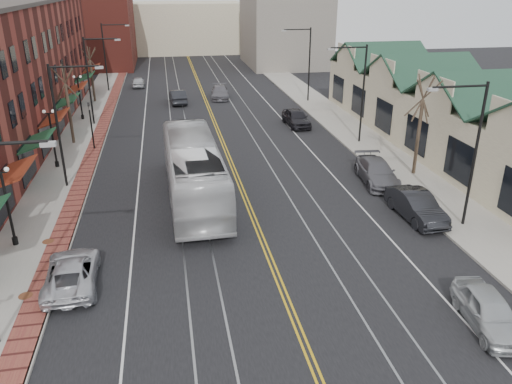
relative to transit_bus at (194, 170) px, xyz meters
name	(u,v)px	position (x,y,z in m)	size (l,w,h in m)	color
ground	(291,312)	(3.16, -12.74, -1.89)	(160.00, 160.00, 0.00)	black
sidewalk_left	(69,167)	(-8.84, 7.26, -1.81)	(4.00, 120.00, 0.15)	gray
sidewalk_right	(374,149)	(15.16, 7.26, -1.81)	(4.00, 120.00, 0.15)	gray
building_right	(445,119)	(21.16, 7.26, 0.41)	(8.00, 36.00, 4.60)	#C0B494
backdrop_left	(87,20)	(-12.84, 57.26, 5.11)	(14.00, 18.00, 14.00)	maroon
backdrop_mid	(184,27)	(3.16, 72.26, 2.61)	(22.00, 14.00, 9.00)	#C0B494
backdrop_right	(284,30)	(18.16, 52.26, 3.61)	(12.00, 16.00, 11.00)	slate
streetlight_l_1	(63,114)	(-7.89, 3.26, 3.14)	(3.33, 0.25, 8.00)	black
streetlight_l_2	(93,72)	(-7.89, 19.26, 3.14)	(3.33, 0.25, 8.00)	black
streetlight_l_3	(108,50)	(-7.89, 35.26, 3.14)	(3.33, 0.25, 8.00)	black
streetlight_r_0	(470,141)	(14.20, -6.74, 3.14)	(3.33, 0.25, 8.00)	black
streetlight_r_1	(359,84)	(14.20, 9.26, 3.14)	(3.33, 0.25, 8.00)	black
streetlight_r_2	(306,57)	(14.20, 25.26, 3.14)	(3.33, 0.25, 8.00)	black
lamppost_l_1	(8,209)	(-9.64, -4.74, 0.32)	(0.84, 0.28, 4.27)	black
lamppost_l_2	(53,140)	(-9.64, 7.26, 0.32)	(0.84, 0.28, 4.27)	black
lamppost_l_3	(80,98)	(-9.64, 21.26, 0.32)	(0.84, 0.28, 4.27)	black
tree_left_near	(68,103)	(-9.34, 13.26, 1.63)	(1.78, 1.37, 6.48)	#382B21
tree_left_far	(92,73)	(-9.34, 29.26, 1.39)	(1.66, 1.28, 6.02)	#382B21
tree_right_mid	(420,124)	(15.66, 1.26, 1.87)	(1.90, 1.46, 6.93)	#382B21
manhole_mid	(25,296)	(-8.04, -9.74, -1.73)	(0.60, 0.60, 0.02)	#592D19
manhole_far	(48,241)	(-8.04, -4.74, -1.73)	(0.60, 0.60, 0.02)	#592D19
traffic_signal	(91,122)	(-7.44, 11.26, 0.46)	(0.18, 0.15, 3.80)	black
transit_bus	(194,170)	(0.00, 0.00, 0.00)	(3.17, 13.54, 3.77)	silver
parked_suv	(72,272)	(-6.14, -8.98, -1.21)	(2.24, 4.86, 1.35)	silver
parked_car_a	(489,311)	(10.66, -15.03, -1.17)	(1.70, 4.22, 1.44)	#B5B9BD
parked_car_b	(416,206)	(12.46, -5.33, -1.09)	(1.69, 4.84, 1.59)	black
parked_car_c	(377,172)	(12.46, 0.41, -1.12)	(2.14, 5.27, 1.53)	slate
parked_car_d	(296,118)	(10.70, 15.45, -1.08)	(1.90, 4.72, 1.61)	black
distant_car_left	(178,97)	(-0.06, 27.10, -1.12)	(1.62, 4.65, 1.53)	black
distant_car_right	(220,92)	(4.93, 28.85, -1.17)	(2.02, 4.96, 1.44)	slate
distant_car_far	(138,82)	(-4.76, 37.57, -1.22)	(1.57, 3.91, 1.33)	silver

